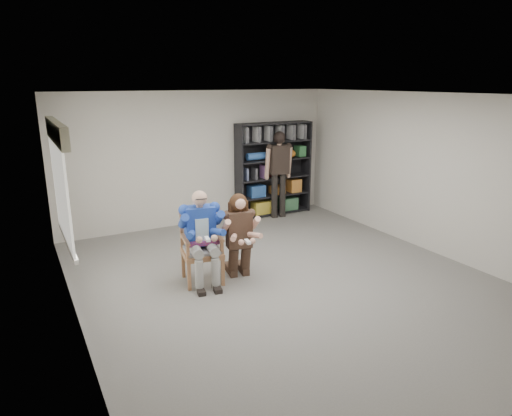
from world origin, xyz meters
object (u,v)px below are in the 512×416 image
seated_man (202,237)px  standing_man (279,175)px  bookshelf (274,169)px  armchair (202,247)px  kneeling_woman (240,237)px

seated_man → standing_man: bearing=50.1°
standing_man → seated_man: bearing=-132.9°
bookshelf → standing_man: (-0.03, -0.27, -0.09)m
armchair → bookshelf: (2.83, 2.68, 0.50)m
armchair → seated_man: (0.00, 0.00, 0.17)m
armchair → seated_man: seated_man is taller
kneeling_woman → standing_man: (2.23, 2.54, 0.30)m
kneeling_woman → seated_man: bearing=177.7°
seated_man → standing_man: size_ratio=0.75×
bookshelf → armchair: bearing=-136.5°
kneeling_woman → bookshelf: (2.25, 2.80, 0.39)m
armchair → kneeling_woman: bearing=-2.3°
seated_man → standing_man: 3.71m
armchair → seated_man: size_ratio=0.77×
armchair → kneeling_woman: (0.58, -0.12, 0.11)m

